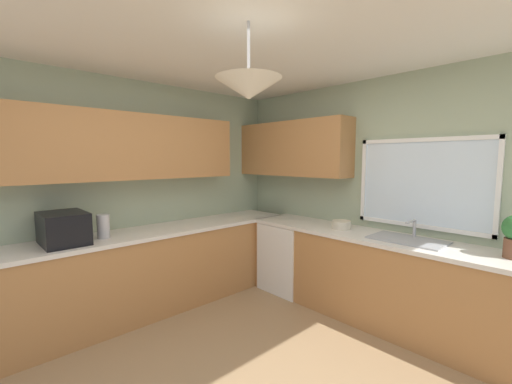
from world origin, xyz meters
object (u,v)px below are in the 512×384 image
at_px(microwave, 63,228).
at_px(bowl, 341,225).
at_px(kettle, 103,226).
at_px(dishwasher, 290,256).
at_px(sink_assembly, 407,239).

distance_m(microwave, bowl, 2.79).
xyz_separation_m(kettle, bowl, (1.36, 2.08, -0.07)).
relative_size(kettle, bowl, 1.13).
distance_m(dishwasher, microwave, 2.55).
distance_m(dishwasher, kettle, 2.23).
bearing_deg(microwave, kettle, 86.62).
distance_m(microwave, kettle, 0.34).
distance_m(dishwasher, sink_assembly, 1.52).
relative_size(microwave, kettle, 2.06).
height_order(dishwasher, sink_assembly, sink_assembly).
bearing_deg(bowl, dishwasher, -177.62).
distance_m(kettle, bowl, 2.49).
height_order(dishwasher, bowl, bowl).
bearing_deg(kettle, bowl, 56.82).
bearing_deg(sink_assembly, kettle, -134.93).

